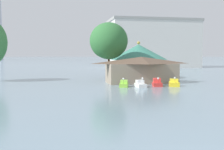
{
  "coord_description": "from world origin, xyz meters",
  "views": [
    {
      "loc": [
        -5.95,
        -10.26,
        5.04
      ],
      "look_at": [
        -0.18,
        20.58,
        2.8
      ],
      "focal_mm": 44.43,
      "sensor_mm": 36.0,
      "label": 1
    }
  ],
  "objects_px": {
    "pedal_boat_white": "(140,84)",
    "shoreline_tree_mid": "(109,41)",
    "background_building_block": "(153,44)",
    "pedal_boat_red": "(157,83)",
    "pedal_boat_yellow": "(174,83)",
    "boathouse": "(141,69)",
    "pedal_boat_lime": "(124,84)",
    "green_roof_pavilion": "(138,59)"
  },
  "relations": [
    {
      "from": "background_building_block",
      "to": "pedal_boat_white",
      "type": "bearing_deg",
      "value": -110.48
    },
    {
      "from": "pedal_boat_white",
      "to": "boathouse",
      "type": "distance_m",
      "value": 7.22
    },
    {
      "from": "pedal_boat_yellow",
      "to": "shoreline_tree_mid",
      "type": "bearing_deg",
      "value": -125.34
    },
    {
      "from": "pedal_boat_red",
      "to": "pedal_boat_yellow",
      "type": "xyz_separation_m",
      "value": [
        2.74,
        -0.47,
        -0.04
      ]
    },
    {
      "from": "pedal_boat_yellow",
      "to": "background_building_block",
      "type": "height_order",
      "value": "background_building_block"
    },
    {
      "from": "pedal_boat_white",
      "to": "background_building_block",
      "type": "bearing_deg",
      "value": 159.15
    },
    {
      "from": "boathouse",
      "to": "green_roof_pavilion",
      "type": "height_order",
      "value": "green_roof_pavilion"
    },
    {
      "from": "boathouse",
      "to": "background_building_block",
      "type": "relative_size",
      "value": 0.37
    },
    {
      "from": "pedal_boat_yellow",
      "to": "boathouse",
      "type": "xyz_separation_m",
      "value": [
        -3.67,
        6.43,
        2.01
      ]
    },
    {
      "from": "pedal_boat_lime",
      "to": "pedal_boat_red",
      "type": "height_order",
      "value": "pedal_boat_lime"
    },
    {
      "from": "pedal_boat_red",
      "to": "green_roof_pavilion",
      "type": "relative_size",
      "value": 0.2
    },
    {
      "from": "pedal_boat_lime",
      "to": "pedal_boat_red",
      "type": "bearing_deg",
      "value": 106.19
    },
    {
      "from": "shoreline_tree_mid",
      "to": "boathouse",
      "type": "bearing_deg",
      "value": -44.16
    },
    {
      "from": "pedal_boat_lime",
      "to": "green_roof_pavilion",
      "type": "height_order",
      "value": "green_roof_pavilion"
    },
    {
      "from": "boathouse",
      "to": "pedal_boat_lime",
      "type": "bearing_deg",
      "value": -128.35
    },
    {
      "from": "green_roof_pavilion",
      "to": "background_building_block",
      "type": "xyz_separation_m",
      "value": [
        20.41,
        49.64,
        5.56
      ]
    },
    {
      "from": "pedal_boat_red",
      "to": "boathouse",
      "type": "height_order",
      "value": "boathouse"
    },
    {
      "from": "shoreline_tree_mid",
      "to": "pedal_boat_lime",
      "type": "bearing_deg",
      "value": -87.05
    },
    {
      "from": "pedal_boat_white",
      "to": "boathouse",
      "type": "height_order",
      "value": "boathouse"
    },
    {
      "from": "pedal_boat_white",
      "to": "shoreline_tree_mid",
      "type": "height_order",
      "value": "shoreline_tree_mid"
    },
    {
      "from": "background_building_block",
      "to": "pedal_boat_red",
      "type": "bearing_deg",
      "value": -108.35
    },
    {
      "from": "pedal_boat_lime",
      "to": "green_roof_pavilion",
      "type": "relative_size",
      "value": 0.2
    },
    {
      "from": "pedal_boat_lime",
      "to": "pedal_boat_white",
      "type": "relative_size",
      "value": 0.92
    },
    {
      "from": "boathouse",
      "to": "pedal_boat_red",
      "type": "bearing_deg",
      "value": -81.18
    },
    {
      "from": "pedal_boat_yellow",
      "to": "shoreline_tree_mid",
      "type": "distance_m",
      "value": 16.23
    },
    {
      "from": "pedal_boat_yellow",
      "to": "green_roof_pavilion",
      "type": "bearing_deg",
      "value": -160.01
    },
    {
      "from": "shoreline_tree_mid",
      "to": "background_building_block",
      "type": "xyz_separation_m",
      "value": [
        28.31,
        56.02,
        1.96
      ]
    },
    {
      "from": "pedal_boat_yellow",
      "to": "green_roof_pavilion",
      "type": "xyz_separation_m",
      "value": [
        -0.93,
        17.82,
        3.78
      ]
    },
    {
      "from": "pedal_boat_white",
      "to": "shoreline_tree_mid",
      "type": "bearing_deg",
      "value": -165.63
    },
    {
      "from": "background_building_block",
      "to": "boathouse",
      "type": "bearing_deg",
      "value": -110.77
    },
    {
      "from": "pedal_boat_lime",
      "to": "green_roof_pavilion",
      "type": "xyz_separation_m",
      "value": [
        7.34,
        17.22,
        3.82
      ]
    },
    {
      "from": "pedal_boat_lime",
      "to": "boathouse",
      "type": "relative_size",
      "value": 0.19
    },
    {
      "from": "green_roof_pavilion",
      "to": "boathouse",
      "type": "bearing_deg",
      "value": -103.5
    },
    {
      "from": "pedal_boat_lime",
      "to": "pedal_boat_white",
      "type": "xyz_separation_m",
      "value": [
        2.5,
        -0.77,
        0.01
      ]
    },
    {
      "from": "pedal_boat_lime",
      "to": "pedal_boat_red",
      "type": "relative_size",
      "value": 1.0
    },
    {
      "from": "background_building_block",
      "to": "green_roof_pavilion",
      "type": "bearing_deg",
      "value": -112.35
    },
    {
      "from": "pedal_boat_red",
      "to": "boathouse",
      "type": "distance_m",
      "value": 6.34
    },
    {
      "from": "pedal_boat_lime",
      "to": "background_building_block",
      "type": "bearing_deg",
      "value": 175.02
    },
    {
      "from": "pedal_boat_lime",
      "to": "pedal_boat_red",
      "type": "xyz_separation_m",
      "value": [
        5.53,
        -0.13,
        0.08
      ]
    },
    {
      "from": "pedal_boat_white",
      "to": "boathouse",
      "type": "xyz_separation_m",
      "value": [
        2.11,
        6.59,
        2.05
      ]
    },
    {
      "from": "boathouse",
      "to": "green_roof_pavilion",
      "type": "xyz_separation_m",
      "value": [
        2.74,
        11.4,
        1.77
      ]
    },
    {
      "from": "pedal_boat_red",
      "to": "boathouse",
      "type": "relative_size",
      "value": 0.19
    }
  ]
}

